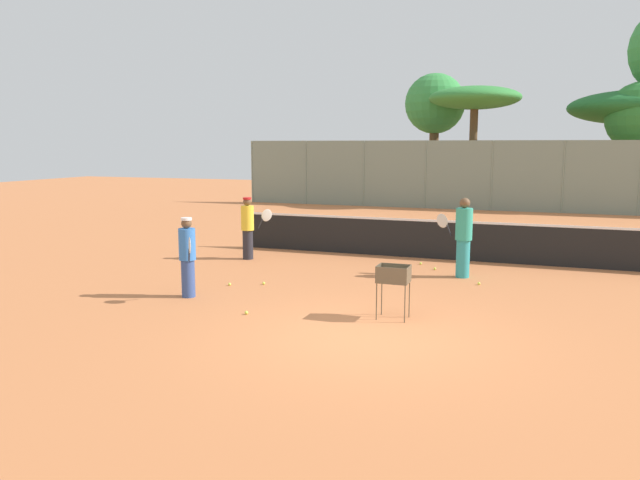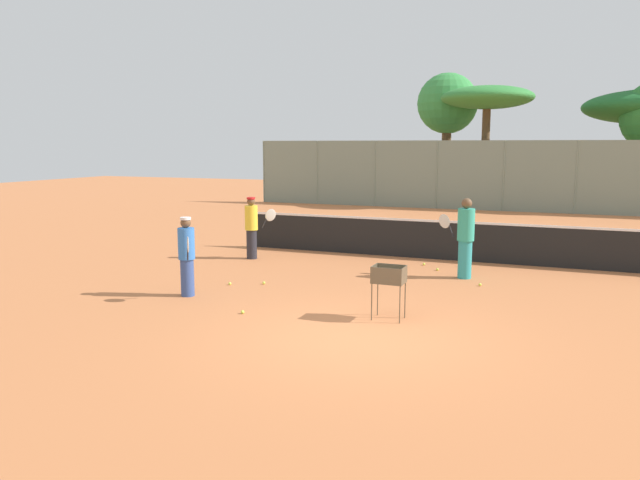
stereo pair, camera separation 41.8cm
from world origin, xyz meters
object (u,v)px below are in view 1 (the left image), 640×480
object	(u,v)px
player_yellow_shirt	(248,227)
player_red_cap	(463,237)
parked_car	(475,190)
player_white_outfit	(188,256)
ball_cart	(394,278)
tennis_net	(444,239)

from	to	relation	value
player_yellow_shirt	player_red_cap	bearing A→B (deg)	-41.46
parked_car	player_white_outfit	bearing A→B (deg)	-97.05
player_red_cap	parked_car	distance (m)	19.92
player_yellow_shirt	ball_cart	bearing A→B (deg)	-78.43
player_red_cap	ball_cart	distance (m)	4.06
player_red_cap	player_yellow_shirt	xyz separation A→B (m)	(-5.76, 0.36, -0.09)
player_white_outfit	player_yellow_shirt	xyz separation A→B (m)	(-0.80, 4.25, 0.03)
tennis_net	player_yellow_shirt	size ratio (longest dim) A/B	7.16
tennis_net	player_yellow_shirt	world-z (taller)	player_yellow_shirt
player_yellow_shirt	parked_car	distance (m)	19.81
tennis_net	parked_car	bearing A→B (deg)	94.01
ball_cart	player_yellow_shirt	bearing A→B (deg)	139.50
player_yellow_shirt	tennis_net	bearing A→B (deg)	-18.15
player_red_cap	ball_cart	world-z (taller)	player_red_cap
player_white_outfit	player_red_cap	bearing A→B (deg)	90.14
player_white_outfit	player_yellow_shirt	distance (m)	4.32
tennis_net	player_white_outfit	size ratio (longest dim) A/B	7.37
parked_car	player_red_cap	bearing A→B (deg)	-84.14
player_yellow_shirt	parked_car	world-z (taller)	player_yellow_shirt
player_white_outfit	parked_car	xyz separation A→B (m)	(2.93, 23.71, -0.18)
tennis_net	player_red_cap	world-z (taller)	player_red_cap
tennis_net	ball_cart	xyz separation A→B (m)	(0.13, -6.14, 0.17)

